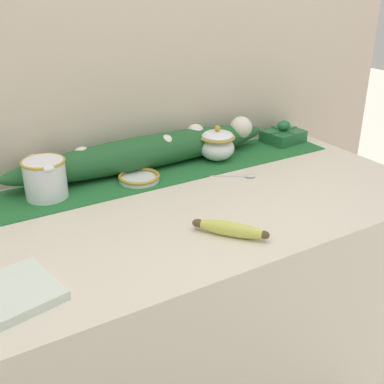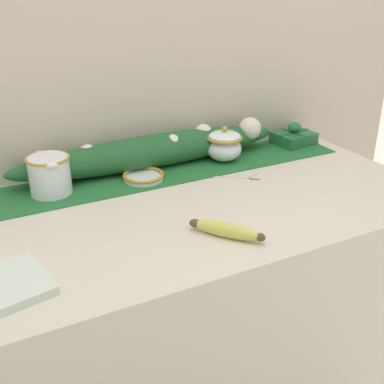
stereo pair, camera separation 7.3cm
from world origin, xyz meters
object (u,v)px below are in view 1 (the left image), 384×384
(spoon, at_px, (245,176))
(small_dish, at_px, (139,178))
(banana, at_px, (230,229))
(cream_pitcher, at_px, (45,177))
(napkin_stack, at_px, (11,293))
(gift_box, at_px, (283,135))
(sugar_bowl, at_px, (217,145))

(spoon, bearing_deg, small_dish, -171.04)
(banana, xyz_separation_m, spoon, (0.25, 0.27, -0.01))
(cream_pitcher, distance_m, small_dish, 0.27)
(napkin_stack, xyz_separation_m, gift_box, (1.07, 0.45, 0.02))
(spoon, distance_m, gift_box, 0.37)
(banana, distance_m, spoon, 0.37)
(small_dish, height_order, spoon, small_dish)
(small_dish, bearing_deg, cream_pitcher, 173.45)
(banana, bearing_deg, small_dish, 96.73)
(sugar_bowl, xyz_separation_m, napkin_stack, (-0.75, -0.42, -0.05))
(cream_pitcher, height_order, small_dish, cream_pitcher)
(sugar_bowl, distance_m, spoon, 0.17)
(cream_pitcher, relative_size, small_dish, 1.13)
(cream_pitcher, height_order, napkin_stack, cream_pitcher)
(small_dish, bearing_deg, sugar_bowl, 5.67)
(cream_pitcher, xyz_separation_m, small_dish, (0.27, -0.03, -0.05))
(cream_pitcher, relative_size, spoon, 1.00)
(cream_pitcher, height_order, sugar_bowl, sugar_bowl)
(sugar_bowl, xyz_separation_m, spoon, (-0.00, -0.17, -0.05))
(banana, bearing_deg, spoon, 47.44)
(cream_pitcher, distance_m, sugar_bowl, 0.57)
(cream_pitcher, xyz_separation_m, sugar_bowl, (0.57, -0.00, -0.01))
(small_dish, distance_m, napkin_stack, 0.60)
(cream_pitcher, xyz_separation_m, napkin_stack, (-0.19, -0.42, -0.05))
(banana, bearing_deg, sugar_bowl, 59.98)
(small_dish, bearing_deg, gift_box, 5.61)
(gift_box, bearing_deg, spoon, -148.17)
(small_dish, bearing_deg, banana, -83.27)
(sugar_bowl, bearing_deg, small_dish, -174.33)
(spoon, distance_m, napkin_stack, 0.79)
(cream_pitcher, distance_m, gift_box, 0.88)
(napkin_stack, bearing_deg, spoon, 18.34)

